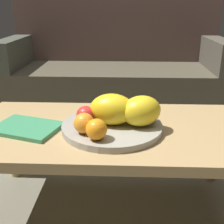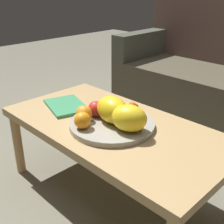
{
  "view_description": "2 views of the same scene",
  "coord_description": "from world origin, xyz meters",
  "px_view_note": "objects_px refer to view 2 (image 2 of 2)",
  "views": [
    {
      "loc": [
        0.06,
        -1.05,
        0.88
      ],
      "look_at": [
        0.01,
        -0.02,
        0.48
      ],
      "focal_mm": 45.84,
      "sensor_mm": 36.0,
      "label": 1
    },
    {
      "loc": [
        0.88,
        -0.88,
        1.03
      ],
      "look_at": [
        0.01,
        -0.02,
        0.48
      ],
      "focal_mm": 46.95,
      "sensor_mm": 36.0,
      "label": 2
    }
  ],
  "objects_px": {
    "coffee_table": "(114,133)",
    "apple_front": "(132,109)",
    "melon_large_front": "(112,110)",
    "banana_bunch": "(124,110)",
    "orange_left": "(82,120)",
    "orange_front": "(84,114)",
    "magazine": "(66,106)",
    "apple_left": "(96,109)",
    "fruit_bowl": "(112,124)",
    "melon_smaller_beside": "(129,118)"
  },
  "relations": [
    {
      "from": "coffee_table",
      "to": "apple_front",
      "type": "xyz_separation_m",
      "value": [
        0.03,
        0.1,
        0.1
      ]
    },
    {
      "from": "melon_large_front",
      "to": "banana_bunch",
      "type": "bearing_deg",
      "value": 97.58
    },
    {
      "from": "coffee_table",
      "to": "orange_left",
      "type": "height_order",
      "value": "orange_left"
    },
    {
      "from": "orange_front",
      "to": "orange_left",
      "type": "xyz_separation_m",
      "value": [
        0.05,
        -0.05,
        -0.0
      ]
    },
    {
      "from": "magazine",
      "to": "apple_left",
      "type": "bearing_deg",
      "value": 17.98
    },
    {
      "from": "apple_left",
      "to": "melon_large_front",
      "type": "bearing_deg",
      "value": 6.71
    },
    {
      "from": "orange_left",
      "to": "apple_left",
      "type": "relative_size",
      "value": 1.0
    },
    {
      "from": "coffee_table",
      "to": "melon_large_front",
      "type": "relative_size",
      "value": 6.43
    },
    {
      "from": "fruit_bowl",
      "to": "magazine",
      "type": "distance_m",
      "value": 0.34
    },
    {
      "from": "melon_smaller_beside",
      "to": "apple_left",
      "type": "height_order",
      "value": "melon_smaller_beside"
    },
    {
      "from": "fruit_bowl",
      "to": "magazine",
      "type": "relative_size",
      "value": 1.58
    },
    {
      "from": "coffee_table",
      "to": "orange_front",
      "type": "bearing_deg",
      "value": -127.78
    },
    {
      "from": "apple_front",
      "to": "magazine",
      "type": "height_order",
      "value": "apple_front"
    },
    {
      "from": "coffee_table",
      "to": "orange_front",
      "type": "xyz_separation_m",
      "value": [
        -0.09,
        -0.11,
        0.11
      ]
    },
    {
      "from": "orange_left",
      "to": "apple_front",
      "type": "relative_size",
      "value": 1.17
    },
    {
      "from": "apple_front",
      "to": "apple_left",
      "type": "distance_m",
      "value": 0.18
    },
    {
      "from": "melon_smaller_beside",
      "to": "coffee_table",
      "type": "bearing_deg",
      "value": 165.93
    },
    {
      "from": "melon_large_front",
      "to": "magazine",
      "type": "xyz_separation_m",
      "value": [
        -0.34,
        -0.01,
        -0.08
      ]
    },
    {
      "from": "apple_front",
      "to": "coffee_table",
      "type": "bearing_deg",
      "value": -105.11
    },
    {
      "from": "orange_left",
      "to": "apple_front",
      "type": "xyz_separation_m",
      "value": [
        0.06,
        0.26,
        -0.01
      ]
    },
    {
      "from": "apple_left",
      "to": "banana_bunch",
      "type": "height_order",
      "value": "apple_left"
    },
    {
      "from": "coffee_table",
      "to": "magazine",
      "type": "bearing_deg",
      "value": -173.56
    },
    {
      "from": "melon_smaller_beside",
      "to": "orange_front",
      "type": "relative_size",
      "value": 2.05
    },
    {
      "from": "fruit_bowl",
      "to": "apple_left",
      "type": "height_order",
      "value": "apple_left"
    },
    {
      "from": "orange_left",
      "to": "magazine",
      "type": "relative_size",
      "value": 0.3
    },
    {
      "from": "coffee_table",
      "to": "magazine",
      "type": "distance_m",
      "value": 0.33
    },
    {
      "from": "apple_front",
      "to": "apple_left",
      "type": "height_order",
      "value": "apple_left"
    },
    {
      "from": "orange_front",
      "to": "magazine",
      "type": "bearing_deg",
      "value": 163.12
    },
    {
      "from": "magazine",
      "to": "melon_large_front",
      "type": "bearing_deg",
      "value": 19.81
    },
    {
      "from": "melon_smaller_beside",
      "to": "apple_left",
      "type": "xyz_separation_m",
      "value": [
        -0.21,
        -0.0,
        -0.02
      ]
    },
    {
      "from": "apple_left",
      "to": "coffee_table",
      "type": "bearing_deg",
      "value": 20.96
    },
    {
      "from": "coffee_table",
      "to": "melon_smaller_beside",
      "type": "xyz_separation_m",
      "value": [
        0.12,
        -0.03,
        0.13
      ]
    },
    {
      "from": "fruit_bowl",
      "to": "orange_front",
      "type": "xyz_separation_m",
      "value": [
        -0.1,
        -0.09,
        0.05
      ]
    },
    {
      "from": "coffee_table",
      "to": "banana_bunch",
      "type": "relative_size",
      "value": 6.65
    },
    {
      "from": "coffee_table",
      "to": "fruit_bowl",
      "type": "distance_m",
      "value": 0.06
    },
    {
      "from": "coffee_table",
      "to": "magazine",
      "type": "xyz_separation_m",
      "value": [
        -0.33,
        -0.04,
        0.05
      ]
    },
    {
      "from": "orange_left",
      "to": "banana_bunch",
      "type": "height_order",
      "value": "orange_left"
    },
    {
      "from": "fruit_bowl",
      "to": "orange_front",
      "type": "relative_size",
      "value": 5.2
    },
    {
      "from": "magazine",
      "to": "banana_bunch",
      "type": "bearing_deg",
      "value": 34.58
    },
    {
      "from": "orange_front",
      "to": "orange_left",
      "type": "relative_size",
      "value": 1.02
    },
    {
      "from": "melon_large_front",
      "to": "apple_front",
      "type": "bearing_deg",
      "value": 83.59
    },
    {
      "from": "orange_front",
      "to": "apple_left",
      "type": "height_order",
      "value": "orange_front"
    },
    {
      "from": "fruit_bowl",
      "to": "melon_large_front",
      "type": "distance_m",
      "value": 0.07
    },
    {
      "from": "fruit_bowl",
      "to": "apple_left",
      "type": "relative_size",
      "value": 5.28
    },
    {
      "from": "melon_large_front",
      "to": "apple_front",
      "type": "xyz_separation_m",
      "value": [
        0.01,
        0.12,
        -0.03
      ]
    },
    {
      "from": "orange_front",
      "to": "apple_left",
      "type": "bearing_deg",
      "value": 92.91
    },
    {
      "from": "coffee_table",
      "to": "melon_large_front",
      "type": "distance_m",
      "value": 0.13
    },
    {
      "from": "apple_front",
      "to": "banana_bunch",
      "type": "xyz_separation_m",
      "value": [
        -0.03,
        -0.03,
        -0.0
      ]
    },
    {
      "from": "orange_left",
      "to": "melon_large_front",
      "type": "bearing_deg",
      "value": 70.51
    },
    {
      "from": "orange_left",
      "to": "apple_left",
      "type": "xyz_separation_m",
      "value": [
        -0.05,
        0.13,
        0.0
      ]
    }
  ]
}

